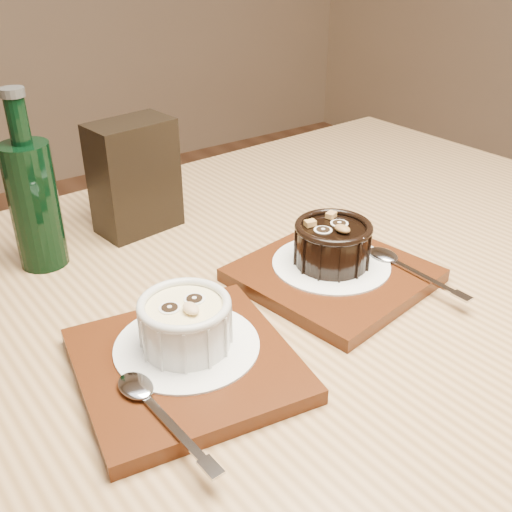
{
  "coord_description": "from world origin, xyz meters",
  "views": [
    {
      "loc": [
        -0.45,
        -0.26,
        1.1
      ],
      "look_at": [
        -0.16,
        0.15,
        0.81
      ],
      "focal_mm": 42.0,
      "sensor_mm": 36.0,
      "label": 1
    }
  ],
  "objects_px": {
    "table": "(259,375)",
    "condiment_stand": "(134,177)",
    "tray_left": "(186,365)",
    "tray_right": "(333,275)",
    "ramekin_dark": "(333,242)",
    "ramekin_white": "(185,321)",
    "green_bottle": "(34,201)"
  },
  "relations": [
    {
      "from": "green_bottle",
      "to": "tray_right",
      "type": "bearing_deg",
      "value": -42.1
    },
    {
      "from": "tray_right",
      "to": "ramekin_white",
      "type": "bearing_deg",
      "value": -172.33
    },
    {
      "from": "table",
      "to": "tray_left",
      "type": "bearing_deg",
      "value": -158.01
    },
    {
      "from": "ramekin_dark",
      "to": "ramekin_white",
      "type": "bearing_deg",
      "value": -174.49
    },
    {
      "from": "table",
      "to": "tray_left",
      "type": "xyz_separation_m",
      "value": [
        -0.11,
        -0.04,
        0.1
      ]
    },
    {
      "from": "table",
      "to": "tray_right",
      "type": "height_order",
      "value": "tray_right"
    },
    {
      "from": "condiment_stand",
      "to": "green_bottle",
      "type": "distance_m",
      "value": 0.13
    },
    {
      "from": "ramekin_dark",
      "to": "condiment_stand",
      "type": "bearing_deg",
      "value": 113.0
    },
    {
      "from": "ramekin_white",
      "to": "ramekin_dark",
      "type": "relative_size",
      "value": 0.97
    },
    {
      "from": "table",
      "to": "ramekin_white",
      "type": "xyz_separation_m",
      "value": [
        -0.1,
        -0.03,
        0.13
      ]
    },
    {
      "from": "table",
      "to": "condiment_stand",
      "type": "bearing_deg",
      "value": 95.16
    },
    {
      "from": "ramekin_dark",
      "to": "green_bottle",
      "type": "height_order",
      "value": "green_bottle"
    },
    {
      "from": "tray_left",
      "to": "condiment_stand",
      "type": "relative_size",
      "value": 1.29
    },
    {
      "from": "table",
      "to": "tray_right",
      "type": "relative_size",
      "value": 6.89
    },
    {
      "from": "table",
      "to": "ramekin_white",
      "type": "bearing_deg",
      "value": -162.87
    },
    {
      "from": "table",
      "to": "green_bottle",
      "type": "height_order",
      "value": "green_bottle"
    },
    {
      "from": "condiment_stand",
      "to": "tray_right",
      "type": "bearing_deg",
      "value": -64.27
    },
    {
      "from": "ramekin_white",
      "to": "tray_right",
      "type": "height_order",
      "value": "ramekin_white"
    },
    {
      "from": "table",
      "to": "ramekin_dark",
      "type": "xyz_separation_m",
      "value": [
        0.1,
        0.01,
        0.13
      ]
    },
    {
      "from": "ramekin_white",
      "to": "condiment_stand",
      "type": "bearing_deg",
      "value": 73.57
    },
    {
      "from": "tray_left",
      "to": "ramekin_white",
      "type": "height_order",
      "value": "ramekin_white"
    },
    {
      "from": "tray_left",
      "to": "green_bottle",
      "type": "height_order",
      "value": "green_bottle"
    },
    {
      "from": "condiment_stand",
      "to": "table",
      "type": "bearing_deg",
      "value": -84.84
    },
    {
      "from": "table",
      "to": "green_bottle",
      "type": "xyz_separation_m",
      "value": [
        -0.15,
        0.22,
        0.17
      ]
    },
    {
      "from": "table",
      "to": "green_bottle",
      "type": "bearing_deg",
      "value": 124.68
    },
    {
      "from": "green_bottle",
      "to": "condiment_stand",
      "type": "bearing_deg",
      "value": 8.98
    },
    {
      "from": "table",
      "to": "ramekin_white",
      "type": "relative_size",
      "value": 15.19
    },
    {
      "from": "tray_left",
      "to": "tray_right",
      "type": "bearing_deg",
      "value": 10.97
    },
    {
      "from": "table",
      "to": "condiment_stand",
      "type": "distance_m",
      "value": 0.29
    },
    {
      "from": "table",
      "to": "ramekin_white",
      "type": "height_order",
      "value": "ramekin_white"
    },
    {
      "from": "tray_right",
      "to": "condiment_stand",
      "type": "bearing_deg",
      "value": 115.73
    },
    {
      "from": "ramekin_white",
      "to": "ramekin_dark",
      "type": "distance_m",
      "value": 0.21
    }
  ]
}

